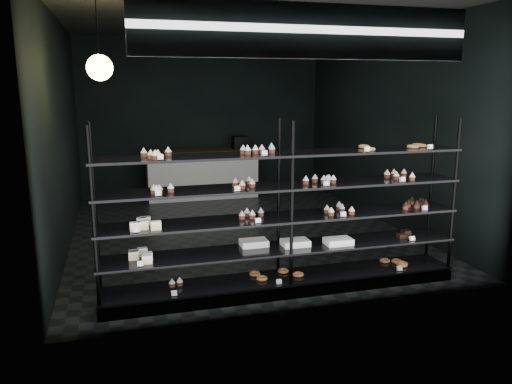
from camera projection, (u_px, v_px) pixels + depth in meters
room at (237, 129)px, 7.59m from camera, size 5.01×6.01×3.20m
display_shelf at (282, 237)px, 5.47m from camera, size 4.00×0.50×1.91m
signage at (310, 31)px, 4.59m from camera, size 3.30×0.05×0.50m
pendant_lamp at (100, 68)px, 5.54m from camera, size 0.29×0.29×0.87m
service_counter at (203, 173)px, 10.14m from camera, size 2.29×0.65×1.23m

